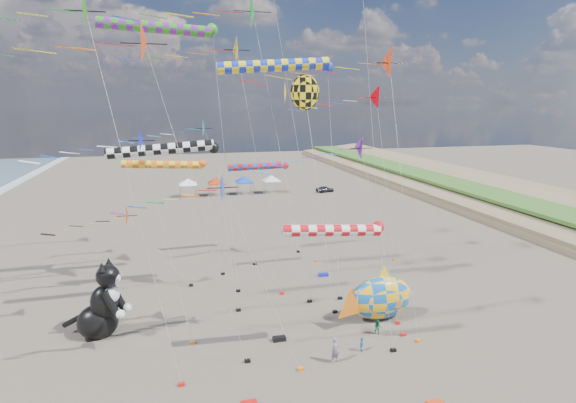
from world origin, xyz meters
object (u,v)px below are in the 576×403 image
(child_green, at_px, (378,327))
(parked_car, at_px, (325,189))
(fish_inflatable, at_px, (380,298))
(child_blue, at_px, (362,345))
(cat_inflatable, at_px, (100,298))
(person_adult, at_px, (335,350))

(child_green, height_order, parked_car, parked_car)
(fish_inflatable, height_order, child_blue, fish_inflatable)
(cat_inflatable, bearing_deg, fish_inflatable, 12.76)
(person_adult, distance_m, parked_car, 56.15)
(person_adult, bearing_deg, parked_car, 54.72)
(child_blue, distance_m, parked_car, 54.71)
(fish_inflatable, bearing_deg, cat_inflatable, 171.92)
(fish_inflatable, xyz_separation_m, parked_car, (12.61, 48.59, -1.21))
(person_adult, height_order, child_blue, person_adult)
(parked_car, bearing_deg, cat_inflatable, 135.13)
(fish_inflatable, bearing_deg, child_green, -118.71)
(cat_inflatable, height_order, child_green, cat_inflatable)
(cat_inflatable, height_order, fish_inflatable, cat_inflatable)
(parked_car, bearing_deg, child_blue, 153.94)
(fish_inflatable, bearing_deg, child_blue, -129.43)
(person_adult, bearing_deg, cat_inflatable, 136.45)
(fish_inflatable, xyz_separation_m, child_blue, (-3.13, -3.81, -1.30))
(cat_inflatable, xyz_separation_m, person_adult, (14.74, -7.47, -1.98))
(person_adult, bearing_deg, child_green, 14.92)
(cat_inflatable, relative_size, child_blue, 5.80)
(person_adult, relative_size, child_blue, 1.78)
(cat_inflatable, distance_m, child_green, 19.69)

